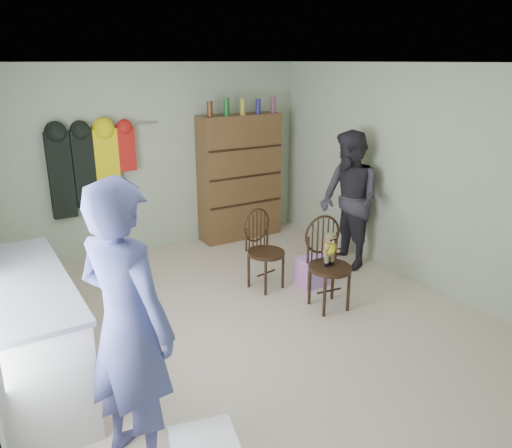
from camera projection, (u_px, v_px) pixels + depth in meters
ground_plane at (245, 323)px, 5.03m from camera, size 5.00×5.00×0.00m
room_walls at (217, 159)px, 4.97m from camera, size 5.00×5.00×5.00m
counter at (31, 334)px, 3.92m from camera, size 0.64×1.86×0.94m
chair_front at (328, 258)px, 5.21m from camera, size 0.49×0.49×0.98m
chair_far at (263, 246)px, 5.69m from camera, size 0.48×0.48×0.93m
striped_bag at (312, 271)px, 5.82m from camera, size 0.33×0.26×0.35m
person_left at (127, 327)px, 3.06m from camera, size 0.73×0.83×1.91m
person_right at (349, 201)px, 6.19m from camera, size 0.76×0.92×1.72m
dresser at (240, 177)px, 7.23m from camera, size 1.20×0.39×2.04m
coat_rack at (90, 168)px, 6.16m from camera, size 1.42×0.12×1.09m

